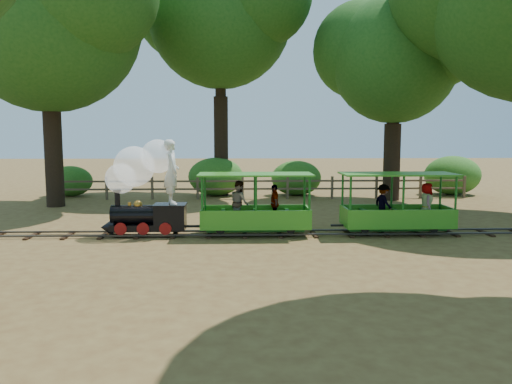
{
  "coord_description": "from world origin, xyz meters",
  "views": [
    {
      "loc": [
        -1.14,
        -14.02,
        2.89
      ],
      "look_at": [
        -0.66,
        0.5,
        1.19
      ],
      "focal_mm": 35.0,
      "sensor_mm": 36.0,
      "label": 1
    }
  ],
  "objects_px": {
    "carriage_front": "(254,209)",
    "fence": "(265,186)",
    "locomotive": "(144,180)",
    "carriage_rear": "(399,209)"
  },
  "relations": [
    {
      "from": "carriage_rear",
      "to": "fence",
      "type": "relative_size",
      "value": 0.18
    },
    {
      "from": "carriage_rear",
      "to": "fence",
      "type": "distance_m",
      "value": 8.69
    },
    {
      "from": "locomotive",
      "to": "carriage_front",
      "type": "bearing_deg",
      "value": -1.12
    },
    {
      "from": "carriage_front",
      "to": "fence",
      "type": "distance_m",
      "value": 8.03
    },
    {
      "from": "locomotive",
      "to": "carriage_rear",
      "type": "xyz_separation_m",
      "value": [
        7.29,
        -0.04,
        -0.86
      ]
    },
    {
      "from": "locomotive",
      "to": "fence",
      "type": "xyz_separation_m",
      "value": [
        3.84,
        7.94,
        -1.02
      ]
    },
    {
      "from": "locomotive",
      "to": "carriage_rear",
      "type": "height_order",
      "value": "locomotive"
    },
    {
      "from": "carriage_rear",
      "to": "fence",
      "type": "height_order",
      "value": "carriage_rear"
    },
    {
      "from": "carriage_front",
      "to": "fence",
      "type": "bearing_deg",
      "value": 84.81
    },
    {
      "from": "carriage_front",
      "to": "carriage_rear",
      "type": "xyz_separation_m",
      "value": [
        4.17,
        0.03,
        -0.01
      ]
    }
  ]
}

